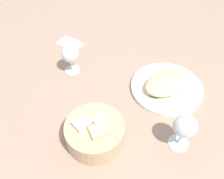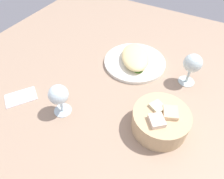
% 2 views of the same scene
% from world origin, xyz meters
% --- Properties ---
extents(ground_plane, '(1.40, 1.40, 0.02)m').
position_xyz_m(ground_plane, '(0.00, 0.00, -0.01)').
color(ground_plane, tan).
extents(plate, '(0.26, 0.26, 0.01)m').
position_xyz_m(plate, '(-0.14, 0.01, 0.01)').
color(plate, white).
rests_on(plate, ground_plane).
extents(omelette, '(0.22, 0.19, 0.04)m').
position_xyz_m(omelette, '(-0.14, 0.01, 0.04)').
color(omelette, '#F1D891').
rests_on(omelette, plate).
extents(lettuce_garnish, '(0.04, 0.04, 0.01)m').
position_xyz_m(lettuce_garnish, '(-0.09, 0.05, 0.02)').
color(lettuce_garnish, '#458129').
rests_on(lettuce_garnish, plate).
extents(bread_basket, '(0.18, 0.18, 0.09)m').
position_xyz_m(bread_basket, '(0.11, 0.22, 0.04)').
color(bread_basket, tan).
rests_on(bread_basket, ground_plane).
extents(wine_glass_near, '(0.07, 0.07, 0.12)m').
position_xyz_m(wine_glass_near, '(0.22, -0.10, 0.08)').
color(wine_glass_near, silver).
rests_on(wine_glass_near, ground_plane).
extents(wine_glass_far, '(0.07, 0.07, 0.13)m').
position_xyz_m(wine_glass_far, '(-0.14, 0.24, 0.09)').
color(wine_glass_far, silver).
rests_on(wine_glass_far, ground_plane).
extents(folded_napkin, '(0.13, 0.12, 0.01)m').
position_xyz_m(folded_napkin, '(0.24, -0.27, 0.00)').
color(folded_napkin, white).
rests_on(folded_napkin, ground_plane).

